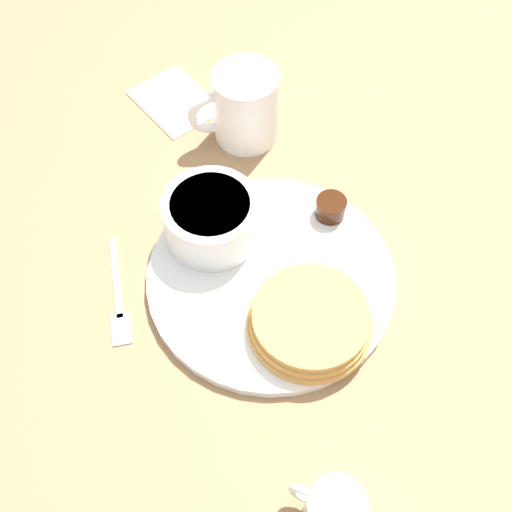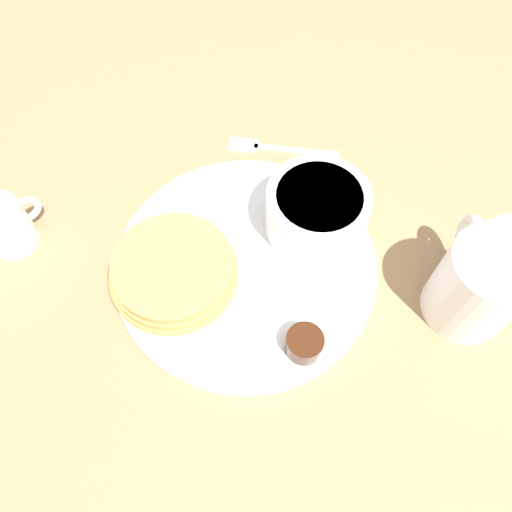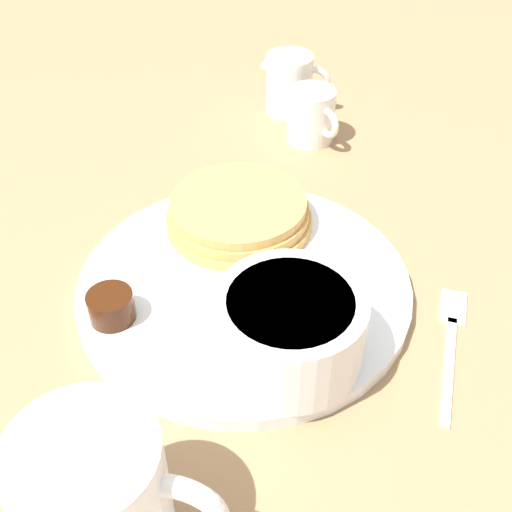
{
  "view_description": "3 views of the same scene",
  "coord_description": "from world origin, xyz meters",
  "px_view_note": "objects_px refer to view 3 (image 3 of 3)",
  "views": [
    {
      "loc": [
        0.29,
        -0.2,
        0.6
      ],
      "look_at": [
        -0.02,
        -0.01,
        0.04
      ],
      "focal_mm": 45.0,
      "sensor_mm": 36.0,
      "label": 1
    },
    {
      "loc": [
        0.04,
        0.24,
        0.46
      ],
      "look_at": [
        -0.01,
        0.01,
        0.03
      ],
      "focal_mm": 35.0,
      "sensor_mm": 36.0,
      "label": 2
    },
    {
      "loc": [
        -0.37,
        0.02,
        0.36
      ],
      "look_at": [
        -0.0,
        -0.01,
        0.04
      ],
      "focal_mm": 45.0,
      "sensor_mm": 36.0,
      "label": 3
    }
  ],
  "objects_px": {
    "plate": "(244,286)",
    "creamer_pitcher_far": "(290,84)",
    "creamer_pitcher_near": "(311,115)",
    "fork": "(451,335)",
    "bowl": "(289,327)",
    "coffee_mug": "(99,500)"
  },
  "relations": [
    {
      "from": "plate",
      "to": "creamer_pitcher_near",
      "type": "height_order",
      "value": "creamer_pitcher_near"
    },
    {
      "from": "creamer_pitcher_near",
      "to": "coffee_mug",
      "type": "bearing_deg",
      "value": 157.87
    },
    {
      "from": "creamer_pitcher_near",
      "to": "fork",
      "type": "bearing_deg",
      "value": -167.49
    },
    {
      "from": "plate",
      "to": "fork",
      "type": "xyz_separation_m",
      "value": [
        -0.06,
        -0.15,
        -0.0
      ]
    },
    {
      "from": "bowl",
      "to": "coffee_mug",
      "type": "xyz_separation_m",
      "value": [
        -0.12,
        0.11,
        0.01
      ]
    },
    {
      "from": "plate",
      "to": "creamer_pitcher_far",
      "type": "relative_size",
      "value": 3.36
    },
    {
      "from": "coffee_mug",
      "to": "fork",
      "type": "xyz_separation_m",
      "value": [
        0.14,
        -0.24,
        -0.05
      ]
    },
    {
      "from": "fork",
      "to": "creamer_pitcher_near",
      "type": "bearing_deg",
      "value": 12.51
    },
    {
      "from": "creamer_pitcher_far",
      "to": "bowl",
      "type": "bearing_deg",
      "value": 173.14
    },
    {
      "from": "creamer_pitcher_near",
      "to": "creamer_pitcher_far",
      "type": "height_order",
      "value": "creamer_pitcher_far"
    },
    {
      "from": "creamer_pitcher_near",
      "to": "bowl",
      "type": "bearing_deg",
      "value": 168.95
    },
    {
      "from": "plate",
      "to": "fork",
      "type": "relative_size",
      "value": 2.06
    },
    {
      "from": "coffee_mug",
      "to": "fork",
      "type": "height_order",
      "value": "coffee_mug"
    },
    {
      "from": "coffee_mug",
      "to": "fork",
      "type": "distance_m",
      "value": 0.28
    },
    {
      "from": "bowl",
      "to": "fork",
      "type": "xyz_separation_m",
      "value": [
        0.02,
        -0.13,
        -0.04
      ]
    },
    {
      "from": "plate",
      "to": "coffee_mug",
      "type": "relative_size",
      "value": 2.39
    },
    {
      "from": "coffee_mug",
      "to": "fork",
      "type": "bearing_deg",
      "value": -60.34
    },
    {
      "from": "bowl",
      "to": "creamer_pitcher_near",
      "type": "bearing_deg",
      "value": -11.05
    },
    {
      "from": "creamer_pitcher_near",
      "to": "fork",
      "type": "relative_size",
      "value": 0.52
    },
    {
      "from": "coffee_mug",
      "to": "fork",
      "type": "relative_size",
      "value": 0.86
    },
    {
      "from": "plate",
      "to": "creamer_pitcher_near",
      "type": "distance_m",
      "value": 0.25
    },
    {
      "from": "bowl",
      "to": "creamer_pitcher_near",
      "type": "relative_size",
      "value": 1.55
    }
  ]
}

